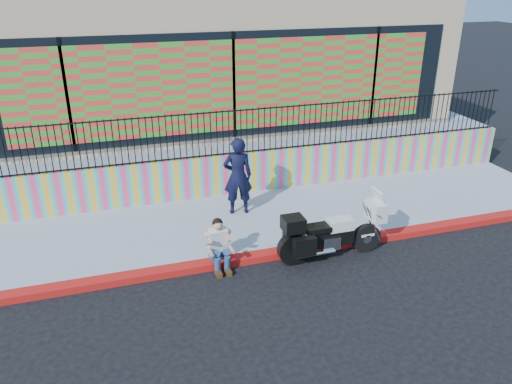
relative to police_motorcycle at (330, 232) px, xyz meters
name	(u,v)px	position (x,y,z in m)	size (l,w,h in m)	color
ground	(285,255)	(-0.86, 0.35, -0.60)	(90.00, 90.00, 0.00)	black
red_curb	(285,252)	(-0.86, 0.35, -0.53)	(16.00, 0.30, 0.15)	#B41D0C
sidewalk	(262,219)	(-0.86, 2.00, -0.53)	(16.00, 3.00, 0.15)	gray
mural_wall	(244,173)	(-0.86, 3.60, 0.10)	(16.00, 0.20, 1.10)	#F94176
metal_fence	(243,131)	(-0.86, 3.60, 1.25)	(15.80, 0.04, 1.20)	black
elevated_platform	(205,124)	(-0.86, 8.70, 0.02)	(16.00, 10.00, 1.25)	gray
storefront_building	(203,50)	(-0.86, 8.48, 2.64)	(14.00, 8.06, 4.00)	tan
police_motorcycle	(330,232)	(0.00, 0.00, 0.00)	(2.32, 0.77, 1.44)	black
police_officer	(238,176)	(-1.35, 2.41, 0.51)	(0.70, 0.46, 1.93)	black
seated_man	(220,249)	(-2.33, 0.26, -0.16)	(0.54, 0.71, 1.06)	navy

